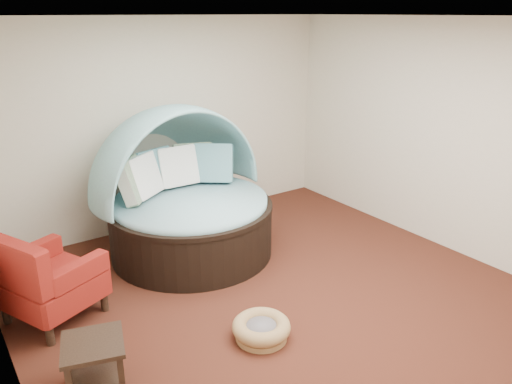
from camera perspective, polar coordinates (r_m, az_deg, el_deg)
floor at (r=5.41m, az=2.20°, el=-11.73°), size 5.00×5.00×0.00m
wall_back at (r=6.92m, az=-10.30°, el=7.60°), size 5.00×0.00×5.00m
wall_right at (r=6.60m, az=20.10°, el=6.11°), size 0.00×5.00×5.00m
ceiling at (r=4.61m, az=2.69°, el=19.42°), size 5.00×5.00×0.00m
canopy_daybed at (r=6.11m, az=-8.23°, el=0.65°), size 2.29×2.22×1.82m
pet_basket at (r=4.74m, az=0.61°, el=-15.36°), size 0.66×0.66×0.19m
red_armchair at (r=5.21m, az=-22.86°, el=-9.28°), size 1.06×1.06×0.94m
side_table at (r=4.29m, az=-17.99°, el=-17.72°), size 0.58×0.58×0.45m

